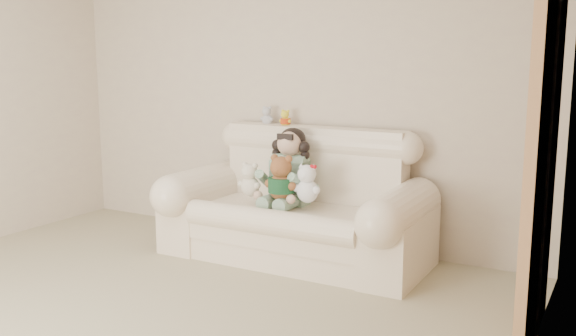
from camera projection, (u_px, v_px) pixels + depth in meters
The scene contains 10 objects.
wall_back at pixel (287, 92), 5.39m from camera, with size 4.50×4.50×0.00m, color #C3AD9B.
wall_right at pixel (502, 139), 2.16m from camera, with size 5.00×5.00×0.00m, color #C3AD9B.
sofa at pixel (294, 195), 4.93m from camera, with size 2.10×0.95×1.03m, color #FFE6CD, non-canonical shape.
door_panel at pixel (542, 156), 3.42m from camera, with size 0.06×0.90×2.10m, color #A66D47.
seated_child at pixel (290, 166), 5.00m from camera, with size 0.38×0.46×0.63m, color #2E7242, non-canonical shape.
brown_teddy at pixel (282, 173), 4.80m from camera, with size 0.27×0.21×0.42m, color brown, non-canonical shape.
white_cat at pixel (307, 179), 4.73m from camera, with size 0.23×0.17×0.35m, color white, non-canonical shape.
cream_teddy at pixel (250, 176), 4.95m from camera, with size 0.20×0.16×0.32m, color white, non-canonical shape.
yellow_mini_bear at pixel (286, 117), 5.28m from camera, with size 0.11×0.09×0.17m, color yellow, non-canonical shape.
grey_mini_plush at pixel (267, 114), 5.39m from camera, with size 0.13×0.10×0.20m, color silver, non-canonical shape.
Camera 1 is at (2.65, -2.24, 1.57)m, focal length 38.98 mm.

